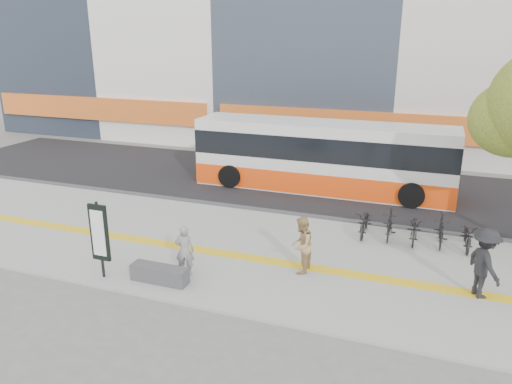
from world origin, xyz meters
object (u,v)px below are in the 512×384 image
(bus, at_px, (322,158))
(seated_woman, at_px, (185,250))
(pedestrian_tan, at_px, (301,245))
(bench, at_px, (160,274))
(signboard, at_px, (99,234))
(pedestrian_dark, at_px, (485,263))

(bus, bearing_deg, seated_woman, -101.10)
(bus, relative_size, pedestrian_tan, 6.66)
(bench, relative_size, seated_woman, 1.10)
(signboard, relative_size, bus, 0.20)
(bench, height_order, signboard, signboard)
(pedestrian_dark, bearing_deg, seated_woman, 73.44)
(bench, bearing_deg, pedestrian_dark, 14.86)
(seated_woman, bearing_deg, pedestrian_tan, -173.30)
(signboard, bearing_deg, bench, 10.81)
(signboard, bearing_deg, bus, 69.03)
(seated_woman, relative_size, pedestrian_tan, 0.89)
(signboard, relative_size, seated_woman, 1.51)
(signboard, height_order, pedestrian_tan, signboard)
(signboard, distance_m, bus, 10.72)
(pedestrian_tan, relative_size, pedestrian_dark, 0.88)
(bench, height_order, pedestrian_tan, pedestrian_tan)
(pedestrian_tan, bearing_deg, pedestrian_dark, 95.95)
(bench, xyz_separation_m, seated_woman, (0.45, 0.62, 0.50))
(bus, bearing_deg, pedestrian_tan, -81.29)
(bench, distance_m, signboard, 1.94)
(bench, distance_m, pedestrian_tan, 3.95)
(bench, relative_size, pedestrian_tan, 0.98)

